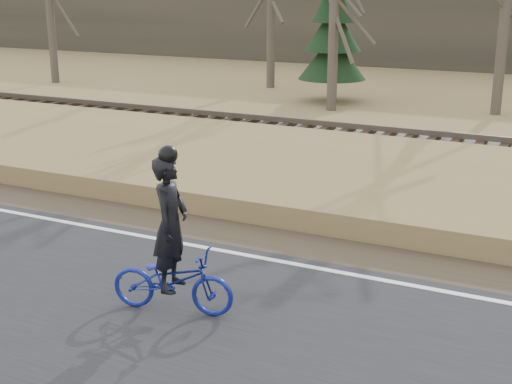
% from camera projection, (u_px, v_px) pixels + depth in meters
% --- Properties ---
extents(ground, '(120.00, 120.00, 0.00)m').
position_uv_depth(ground, '(150.00, 246.00, 12.61)').
color(ground, olive).
rests_on(ground, ground).
extents(road, '(120.00, 6.00, 0.06)m').
position_uv_depth(road, '(53.00, 298.00, 10.45)').
color(road, black).
rests_on(road, ground).
extents(edge_line, '(120.00, 0.12, 0.01)m').
position_uv_depth(edge_line, '(156.00, 239.00, 12.76)').
color(edge_line, silver).
rests_on(edge_line, road).
extents(shoulder, '(120.00, 1.60, 0.04)m').
position_uv_depth(shoulder, '(186.00, 225.00, 13.63)').
color(shoulder, '#473A2B').
rests_on(shoulder, ground).
extents(embankment, '(120.00, 5.00, 0.44)m').
position_uv_depth(embankment, '(255.00, 177.00, 16.16)').
color(embankment, olive).
rests_on(embankment, ground).
extents(ballast, '(120.00, 3.00, 0.45)m').
position_uv_depth(ballast, '(317.00, 144.00, 19.42)').
color(ballast, slate).
rests_on(ballast, ground).
extents(railroad, '(120.00, 2.40, 0.29)m').
position_uv_depth(railroad, '(317.00, 133.00, 19.34)').
color(railroad, black).
rests_on(railroad, ballast).
extents(treeline_backdrop, '(120.00, 4.00, 6.00)m').
position_uv_depth(treeline_backdrop, '(472.00, 10.00, 37.55)').
color(treeline_backdrop, '#383328').
rests_on(treeline_backdrop, ground).
extents(cyclist, '(1.84, 0.96, 2.38)m').
position_uv_depth(cyclist, '(172.00, 259.00, 9.76)').
color(cyclist, navy).
rests_on(cyclist, road).
extents(bare_tree_left, '(0.36, 0.36, 7.45)m').
position_uv_depth(bare_tree_left, '(271.00, 0.00, 30.22)').
color(bare_tree_left, '#4D4339').
rests_on(bare_tree_left, ground).
extents(bare_tree_near_left, '(0.36, 0.36, 7.42)m').
position_uv_depth(bare_tree_near_left, '(334.00, 5.00, 24.73)').
color(bare_tree_near_left, '#4D4339').
rests_on(bare_tree_near_left, ground).
extents(conifer, '(2.60, 2.60, 5.76)m').
position_uv_depth(conifer, '(333.00, 30.00, 26.90)').
color(conifer, '#4D4339').
rests_on(conifer, ground).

